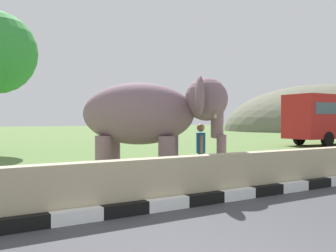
{
  "coord_description": "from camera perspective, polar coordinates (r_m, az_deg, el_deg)",
  "views": [
    {
      "loc": [
        -2.7,
        -2.4,
        1.75
      ],
      "look_at": [
        2.46,
        6.13,
        1.6
      ],
      "focal_mm": 39.59,
      "sensor_mm": 36.0,
      "label": 1
    }
  ],
  "objects": [
    {
      "name": "elephant",
      "position": [
        10.15,
        -2.61,
        1.65
      ],
      "size": [
        3.92,
        3.69,
        2.9
      ],
      "color": "slate",
      "rests_on": "ground_plane"
    },
    {
      "name": "person_handler",
      "position": [
        10.69,
        5.05,
        -3.56
      ],
      "size": [
        0.43,
        0.61,
        1.66
      ],
      "color": "navy",
      "rests_on": "ground_plane"
    },
    {
      "name": "striped_curb",
      "position": [
        6.78,
        -10.17,
        -13.07
      ],
      "size": [
        16.2,
        0.2,
        0.24
      ],
      "color": "white",
      "rests_on": "ground_plane"
    },
    {
      "name": "barrier_parapet",
      "position": [
        8.08,
        4.94,
        -8.05
      ],
      "size": [
        28.0,
        0.36,
        1.0
      ],
      "primitive_type": "cube",
      "color": "tan",
      "rests_on": "ground_plane"
    },
    {
      "name": "hill_east",
      "position": [
        71.36,
        22.81,
        -0.59
      ],
      "size": [
        37.95,
        30.36,
        16.01
      ],
      "color": "#656653",
      "rests_on": "ground_plane"
    }
  ]
}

